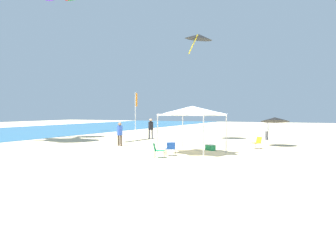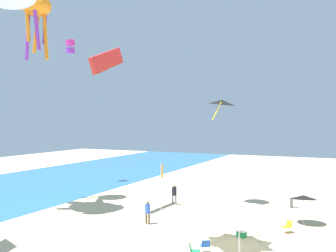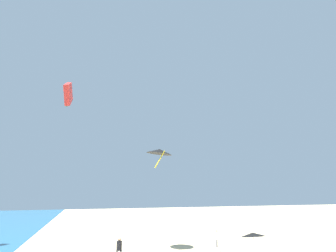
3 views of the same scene
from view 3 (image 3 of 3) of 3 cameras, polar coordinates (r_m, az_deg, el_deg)
name	(u,v)px [view 3 (image 3 of 3)]	position (r m, az deg, el deg)	size (l,w,h in m)	color
canopy_tent	(251,245)	(20.68, 15.29, -20.74)	(3.47, 3.79, 2.92)	#B7B7BC
beach_umbrella	(253,235)	(28.75, 15.66, -19.05)	(2.14, 2.12, 2.30)	silver
banner_flag	(130,237)	(23.59, -7.17, -20.01)	(0.36, 0.06, 4.15)	silver
person_far_stroller	(217,237)	(32.61, 9.12, -19.88)	(0.46, 0.42, 1.77)	slate
person_watching_sky	(119,247)	(27.37, -9.17, -21.59)	(0.44, 0.50, 1.87)	slate
kite_parafoil_red	(68,94)	(23.36, -18.21, 5.82)	(4.91, 0.68, 2.94)	red
kite_delta_black	(159,151)	(29.72, -1.63, -4.80)	(2.87, 2.90, 2.04)	black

